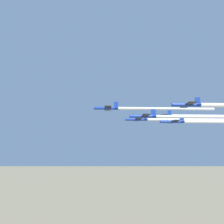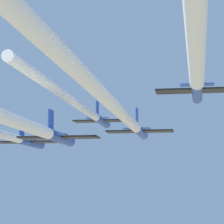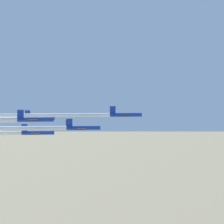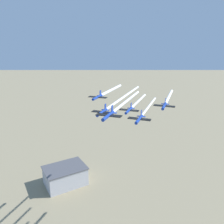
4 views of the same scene
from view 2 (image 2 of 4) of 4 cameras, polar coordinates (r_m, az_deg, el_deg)
jet_0 at (r=80.26m, az=-1.14°, el=-0.95°), size 8.11×8.00×3.02m
jet_1 at (r=69.75m, az=-8.82°, el=-3.19°), size 8.11×8.00×3.02m
jet_2 at (r=66.83m, az=3.04°, el=-2.08°), size 8.11×8.00×3.02m
jet_4 at (r=55.95m, az=-5.68°, el=-2.72°), size 8.11×8.00×3.02m
jet_5 at (r=54.72m, az=9.14°, el=2.29°), size 8.11×8.00×3.02m
smoke_trail_0 at (r=58.77m, az=-5.05°, el=1.74°), size 28.60×23.77×1.01m
smoke_trail_2 at (r=35.88m, az=-2.47°, el=3.25°), size 43.19×35.80×1.12m
smoke_trail_5 at (r=36.71m, az=9.04°, el=7.46°), size 22.98×19.24×1.36m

